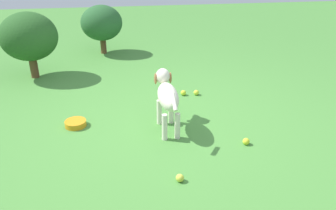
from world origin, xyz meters
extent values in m
plane|color=#478438|center=(0.00, 0.00, 0.00)|extent=(14.00, 14.00, 0.00)
ellipsoid|color=silver|center=(-0.04, 0.10, 0.38)|extent=(0.21, 0.51, 0.22)
cylinder|color=silver|center=(0.03, -0.05, 0.13)|extent=(0.05, 0.05, 0.27)
cylinder|color=silver|center=(-0.10, -0.06, 0.13)|extent=(0.05, 0.05, 0.27)
cylinder|color=silver|center=(0.01, 0.27, 0.13)|extent=(0.05, 0.05, 0.27)
cylinder|color=silver|center=(-0.11, 0.26, 0.13)|extent=(0.05, 0.05, 0.27)
ellipsoid|color=silver|center=(-0.03, -0.19, 0.48)|extent=(0.15, 0.17, 0.16)
ellipsoid|color=#9E663D|center=(-0.03, -0.27, 0.46)|extent=(0.08, 0.12, 0.07)
sphere|color=black|center=(-0.03, -0.32, 0.46)|extent=(0.03, 0.03, 0.03)
ellipsoid|color=#9E663D|center=(0.05, -0.18, 0.46)|extent=(0.03, 0.06, 0.12)
ellipsoid|color=#9E663D|center=(-0.11, -0.19, 0.46)|extent=(0.03, 0.06, 0.12)
cylinder|color=silver|center=(-0.05, 0.41, 0.46)|extent=(0.04, 0.16, 0.13)
sphere|color=#C5D331|center=(-0.36, -0.74, 0.03)|extent=(0.07, 0.07, 0.07)
sphere|color=#CCD62E|center=(-0.74, 0.47, 0.03)|extent=(0.07, 0.07, 0.07)
sphere|color=#C7D537|center=(-0.52, -0.72, 0.03)|extent=(0.07, 0.07, 0.07)
sphere|color=#CCD242|center=(-0.02, 0.93, 0.03)|extent=(0.07, 0.07, 0.07)
cylinder|color=orange|center=(0.89, -0.12, 0.03)|extent=(0.22, 0.22, 0.06)
cylinder|color=brown|center=(0.65, -2.65, 0.12)|extent=(0.10, 0.10, 0.24)
ellipsoid|color=#27582C|center=(0.65, -2.65, 0.51)|extent=(0.67, 0.60, 0.57)
cylinder|color=brown|center=(1.58, -1.65, 0.14)|extent=(0.11, 0.11, 0.27)
ellipsoid|color=#255321|center=(1.58, -1.65, 0.58)|extent=(0.76, 0.69, 0.65)
camera|label=1|loc=(0.40, 3.19, 1.79)|focal=37.75mm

